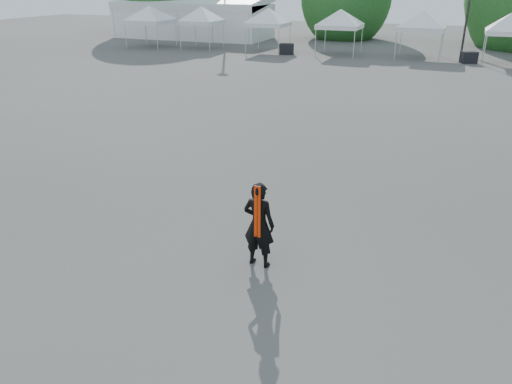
% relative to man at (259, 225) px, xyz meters
% --- Properties ---
extents(ground, '(120.00, 120.00, 0.00)m').
position_rel_man_xyz_m(ground, '(0.26, 2.56, -0.90)').
color(ground, '#474442').
rests_on(ground, ground).
extents(marquee, '(15.00, 6.25, 4.23)m').
position_rel_man_xyz_m(marquee, '(-21.74, 37.56, 1.07)').
color(marquee, white).
rests_on(marquee, ground).
extents(tent_a, '(4.62, 4.62, 3.88)m').
position_rel_man_xyz_m(tent_a, '(-21.62, 29.84, 2.16)').
color(tent_a, silver).
rests_on(tent_a, ground).
extents(tent_b, '(4.08, 4.08, 3.88)m').
position_rel_man_xyz_m(tent_b, '(-17.15, 30.63, 2.16)').
color(tent_b, silver).
rests_on(tent_b, ground).
extents(tent_c, '(4.21, 4.21, 3.88)m').
position_rel_man_xyz_m(tent_c, '(-11.28, 30.71, 2.16)').
color(tent_c, silver).
rests_on(tent_c, ground).
extents(tent_d, '(4.41, 4.41, 3.88)m').
position_rel_man_xyz_m(tent_d, '(-5.58, 30.96, 2.16)').
color(tent_d, silver).
rests_on(tent_d, ground).
extents(tent_e, '(4.59, 4.59, 3.88)m').
position_rel_man_xyz_m(tent_e, '(0.32, 31.41, 2.16)').
color(tent_e, silver).
rests_on(tent_e, ground).
extents(tent_f, '(3.97, 3.97, 3.88)m').
position_rel_man_xyz_m(tent_f, '(5.98, 30.59, 2.16)').
color(tent_f, silver).
rests_on(tent_f, ground).
extents(man, '(0.68, 0.47, 1.80)m').
position_rel_man_xyz_m(man, '(0.00, 0.00, 0.00)').
color(man, black).
rests_on(man, ground).
extents(crate_west, '(1.16, 0.98, 0.80)m').
position_rel_man_xyz_m(crate_west, '(-9.36, 29.70, -0.50)').
color(crate_west, black).
rests_on(crate_west, ground).
extents(crate_mid, '(1.23, 1.10, 0.79)m').
position_rel_man_xyz_m(crate_mid, '(3.78, 30.16, -0.50)').
color(crate_mid, black).
rests_on(crate_mid, ground).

